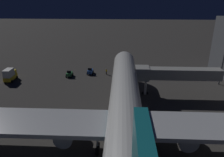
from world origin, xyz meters
TOP-DOWN VIEW (x-y plane):
  - ground_plane at (0.00, 0.00)m, footprint 320.00×320.00m
  - airliner_at_gate at (-0.00, 11.91)m, footprint 51.90×62.78m
  - jet_bridge at (-10.83, -7.48)m, footprint 19.92×3.40m
  - ops_van at (31.71, -14.52)m, footprint 2.36×4.49m
  - baggage_tug_spare at (10.19, -20.93)m, footprint 1.86×2.58m
  - pushback_tug at (15.94, -18.35)m, footprint 1.86×2.32m
  - ground_crew_by_belt_loader at (5.25, -20.64)m, footprint 0.40×0.40m
  - traffic_cone_nose_port at (-2.20, -18.62)m, footprint 0.36×0.36m
  - traffic_cone_nose_starboard at (2.20, -18.62)m, footprint 0.36×0.36m

SIDE VIEW (x-z plane):
  - ground_plane at x=0.00m, z-range 0.00..0.00m
  - traffic_cone_nose_port at x=-2.20m, z-range 0.00..0.55m
  - traffic_cone_nose_starboard at x=2.20m, z-range 0.00..0.55m
  - pushback_tug at x=15.94m, z-range -0.20..1.75m
  - baggage_tug_spare at x=10.19m, z-range -0.19..1.76m
  - ground_crew_by_belt_loader at x=5.25m, z-range 0.10..1.92m
  - ops_van at x=31.71m, z-range 0.03..3.50m
  - airliner_at_gate at x=0.00m, z-range -4.40..15.03m
  - jet_bridge at x=-10.83m, z-range 1.95..8.91m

